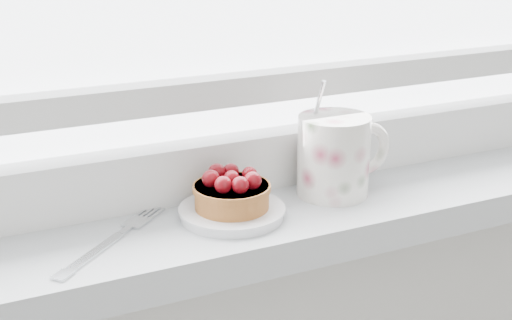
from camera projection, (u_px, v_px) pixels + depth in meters
saucer at (232, 212)px, 0.82m from camera, size 0.12×0.12×0.01m
raspberry_tart at (232, 191)px, 0.82m from camera, size 0.09×0.09×0.05m
floral_mug at (336, 154)px, 0.88m from camera, size 0.13×0.09×0.14m
fork at (112, 240)px, 0.76m from camera, size 0.15×0.14×0.00m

